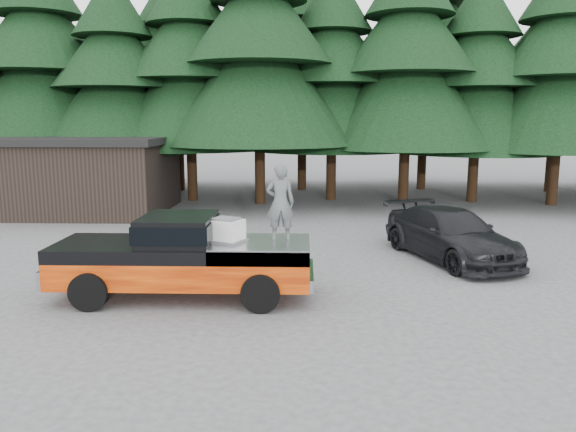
{
  "coord_description": "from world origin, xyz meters",
  "views": [
    {
      "loc": [
        1.15,
        -12.48,
        4.1
      ],
      "look_at": [
        0.78,
        0.0,
        1.92
      ],
      "focal_mm": 35.0,
      "sensor_mm": 36.0,
      "label": 1
    }
  ],
  "objects_px": {
    "man_on_bed": "(280,202)",
    "parked_car": "(450,234)",
    "pickup_truck": "(184,269)",
    "air_compressor": "(226,231)",
    "utility_building": "(75,174)"
  },
  "relations": [
    {
      "from": "parked_car",
      "to": "utility_building",
      "type": "distance_m",
      "value": 16.65
    },
    {
      "from": "man_on_bed",
      "to": "parked_car",
      "type": "height_order",
      "value": "man_on_bed"
    },
    {
      "from": "pickup_truck",
      "to": "parked_car",
      "type": "bearing_deg",
      "value": 28.15
    },
    {
      "from": "air_compressor",
      "to": "utility_building",
      "type": "xyz_separation_m",
      "value": [
        -8.38,
        12.08,
        0.09
      ]
    },
    {
      "from": "man_on_bed",
      "to": "utility_building",
      "type": "relative_size",
      "value": 0.21
    },
    {
      "from": "pickup_truck",
      "to": "utility_building",
      "type": "bearing_deg",
      "value": 121.51
    },
    {
      "from": "air_compressor",
      "to": "pickup_truck",
      "type": "bearing_deg",
      "value": -158.66
    },
    {
      "from": "utility_building",
      "to": "parked_car",
      "type": "bearing_deg",
      "value": -29.74
    },
    {
      "from": "pickup_truck",
      "to": "parked_car",
      "type": "distance_m",
      "value": 8.01
    },
    {
      "from": "pickup_truck",
      "to": "utility_building",
      "type": "xyz_separation_m",
      "value": [
        -7.37,
        12.03,
        1.0
      ]
    },
    {
      "from": "pickup_truck",
      "to": "man_on_bed",
      "type": "distance_m",
      "value": 2.72
    },
    {
      "from": "pickup_truck",
      "to": "air_compressor",
      "type": "distance_m",
      "value": 1.36
    },
    {
      "from": "utility_building",
      "to": "air_compressor",
      "type": "bearing_deg",
      "value": -55.26
    },
    {
      "from": "man_on_bed",
      "to": "utility_building",
      "type": "distance_m",
      "value": 15.3
    },
    {
      "from": "man_on_bed",
      "to": "parked_car",
      "type": "distance_m",
      "value": 6.23
    }
  ]
}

